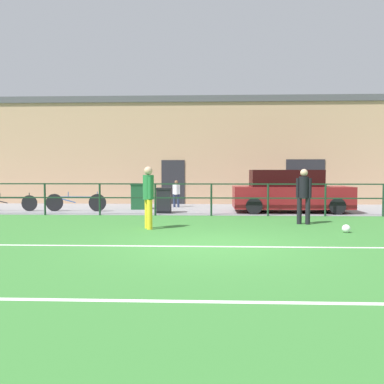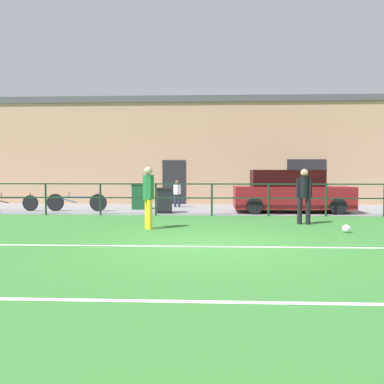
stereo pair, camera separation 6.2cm
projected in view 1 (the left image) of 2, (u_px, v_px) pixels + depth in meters
ground at (212, 247)px, 8.98m from camera, size 60.00×44.00×0.04m
field_line_touchline at (212, 246)px, 8.87m from camera, size 36.00×0.11×0.00m
field_line_hash at (214, 302)px, 5.13m from camera, size 36.00×0.11×0.00m
pavement_strip at (211, 209)px, 17.46m from camera, size 48.00×5.00×0.02m
perimeter_fence at (211, 195)px, 14.93m from camera, size 36.07×0.07×1.15m
clubhouse_facade at (211, 151)px, 21.02m from camera, size 28.00×2.56×5.12m
player_goalkeeper at (304, 193)px, 12.55m from camera, size 0.44×0.29×1.65m
player_striker at (148, 194)px, 11.54m from camera, size 0.30×0.44×1.71m
soccer_ball_match at (346, 229)px, 10.86m from camera, size 0.21×0.21×0.21m
spectator_child at (176, 192)px, 18.21m from camera, size 0.32×0.20×1.16m
parked_car_red at (290, 192)px, 16.06m from camera, size 4.39×1.84×1.61m
bicycle_parked_0 at (76, 202)px, 16.37m from camera, size 2.37×0.04×0.77m
bicycle_parked_1 at (8, 203)px, 16.48m from camera, size 2.35×0.04×0.72m
trash_bin_0 at (164, 200)px, 15.75m from camera, size 0.55×0.47×0.94m
trash_bin_1 at (139, 196)px, 17.25m from camera, size 0.59×0.50×1.06m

